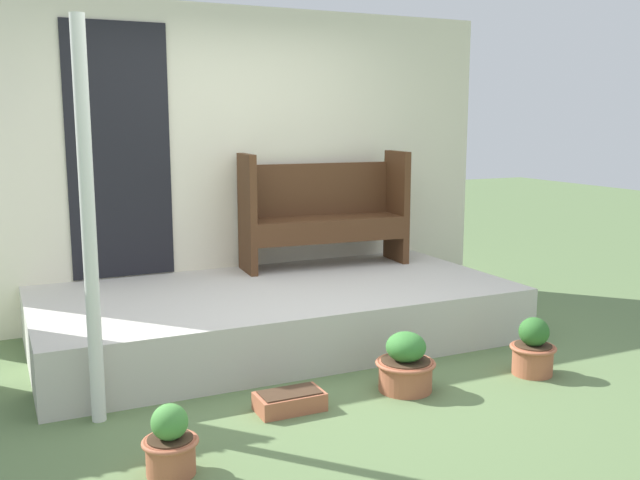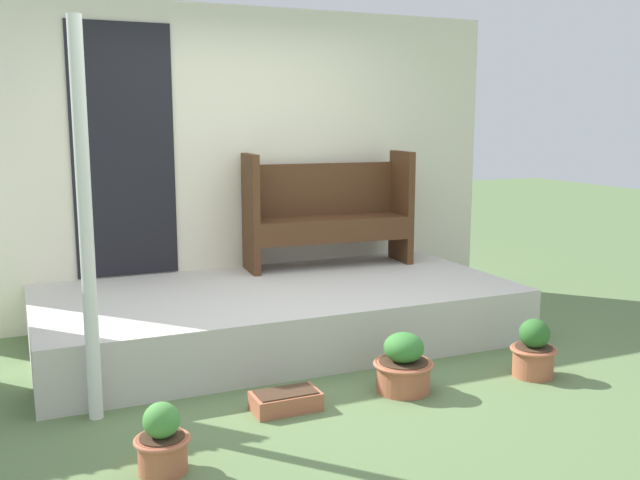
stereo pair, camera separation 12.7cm
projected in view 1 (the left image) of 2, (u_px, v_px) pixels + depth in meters
name	position (u px, v px, depth m)	size (l,w,h in m)	color
ground_plane	(314.00, 378.00, 4.67)	(24.00, 24.00, 0.00)	#5B7547
porch_slab	(277.00, 314.00, 5.45)	(3.55, 1.75, 0.41)	beige
house_wall	(232.00, 163.00, 6.05)	(4.75, 0.08, 2.60)	beige
support_post	(89.00, 226.00, 3.83)	(0.08, 0.08, 2.22)	white
bench	(324.00, 208.00, 6.16)	(1.47, 0.50, 0.98)	#4C2D19
flower_pot_left	(170.00, 444.00, 3.39)	(0.27, 0.27, 0.35)	#B26042
flower_pot_middle	(406.00, 365.00, 4.44)	(0.38, 0.38, 0.38)	#B26042
flower_pot_right	(533.00, 350.00, 4.72)	(0.31, 0.31, 0.39)	#B26042
planter_box_rect	(290.00, 401.00, 4.15)	(0.39, 0.22, 0.11)	#B26042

